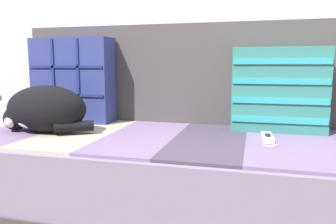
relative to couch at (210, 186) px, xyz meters
name	(u,v)px	position (x,y,z in m)	size (l,w,h in m)	color
couch	(210,186)	(0.00, 0.00, 0.00)	(1.98, 0.79, 0.40)	#3D3838
sofa_backrest	(221,74)	(0.00, 0.32, 0.43)	(1.94, 0.14, 0.46)	#474242
throw_pillow_quilted	(73,80)	(-0.70, 0.18, 0.40)	(0.39, 0.14, 0.40)	navy
throw_pillow_striped	(279,90)	(0.25, 0.18, 0.37)	(0.38, 0.14, 0.35)	#337A70
sleeping_cat	(44,110)	(-0.67, -0.10, 0.29)	(0.40, 0.22, 0.19)	black
game_remote_near	(268,138)	(0.21, -0.02, 0.21)	(0.05, 0.19, 0.02)	white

